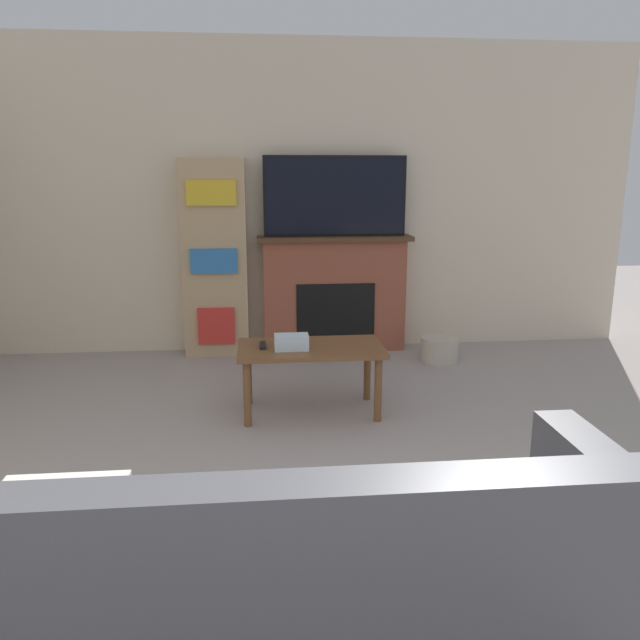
{
  "coord_description": "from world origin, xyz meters",
  "views": [
    {
      "loc": [
        -0.28,
        -1.21,
        1.58
      ],
      "look_at": [
        0.1,
        2.6,
        0.67
      ],
      "focal_mm": 35.0,
      "sensor_mm": 36.0,
      "label": 1
    }
  ],
  "objects": [
    {
      "name": "remote_control",
      "position": [
        -0.26,
        2.76,
        0.47
      ],
      "size": [
        0.04,
        0.15,
        0.02
      ],
      "color": "black",
      "rests_on": "coffee_table"
    },
    {
      "name": "coffee_table",
      "position": [
        0.05,
        2.74,
        0.4
      ],
      "size": [
        0.96,
        0.53,
        0.46
      ],
      "color": "brown",
      "rests_on": "ground_plane"
    },
    {
      "name": "storage_basket",
      "position": [
        1.25,
        3.82,
        0.1
      ],
      "size": [
        0.32,
        0.32,
        0.2
      ],
      "color": "#BCB29E",
      "rests_on": "ground_plane"
    },
    {
      "name": "wall_back",
      "position": [
        0.0,
        4.4,
        1.35
      ],
      "size": [
        6.24,
        0.06,
        2.7
      ],
      "color": "beige",
      "rests_on": "ground_plane"
    },
    {
      "name": "fireplace",
      "position": [
        0.39,
        4.26,
        0.52
      ],
      "size": [
        1.37,
        0.28,
        1.04
      ],
      "color": "brown",
      "rests_on": "ground_plane"
    },
    {
      "name": "couch",
      "position": [
        -0.29,
        0.53,
        0.28
      ],
      "size": [
        2.51,
        0.92,
        0.83
      ],
      "color": "#4C4C51",
      "rests_on": "ground_plane"
    },
    {
      "name": "tv",
      "position": [
        0.39,
        4.24,
        1.38
      ],
      "size": [
        1.24,
        0.03,
        0.69
      ],
      "color": "black",
      "rests_on": "fireplace"
    },
    {
      "name": "bookshelf",
      "position": [
        -0.66,
        4.24,
        0.85
      ],
      "size": [
        0.55,
        0.29,
        1.7
      ],
      "color": "tan",
      "rests_on": "ground_plane"
    },
    {
      "name": "tissue_box",
      "position": [
        -0.08,
        2.68,
        0.51
      ],
      "size": [
        0.22,
        0.12,
        0.1
      ],
      "color": "silver",
      "rests_on": "coffee_table"
    }
  ]
}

